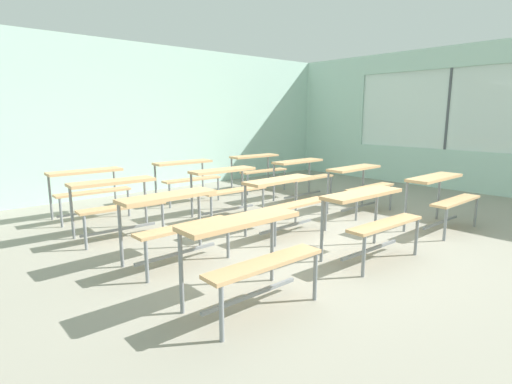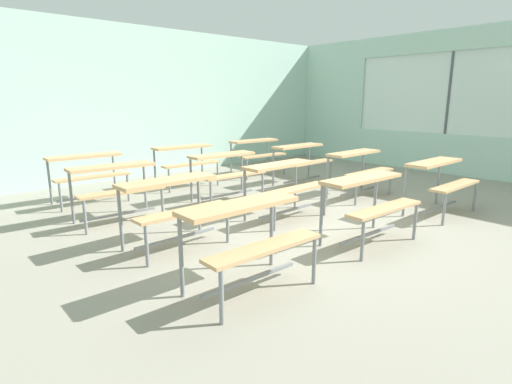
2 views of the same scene
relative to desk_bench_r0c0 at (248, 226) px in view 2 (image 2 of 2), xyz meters
name	(u,v)px [view 2 (image 2 of 2)]	position (x,y,z in m)	size (l,w,h in m)	color
ground	(307,225)	(1.76, 0.89, -0.59)	(10.00, 9.00, 0.05)	gray
wall_back	(143,103)	(1.76, 5.39, 0.94)	(10.00, 0.12, 3.00)	silver
wall_right	(480,106)	(6.76, 0.76, 0.88)	(0.12, 9.00, 3.00)	silver
desk_bench_r0c0	(248,226)	(0.00, 0.00, 0.00)	(1.11, 0.60, 0.74)	tan
desk_bench_r0c1	(369,194)	(1.76, -0.01, 0.00)	(1.12, 0.63, 0.74)	tan
desk_bench_r0c2	(441,174)	(3.52, -0.01, 0.00)	(1.10, 0.59, 0.74)	tan
desk_bench_r1c0	(173,197)	(0.05, 1.31, 0.00)	(1.12, 0.62, 0.74)	tan
desk_bench_r1c1	(285,177)	(1.73, 1.28, 0.00)	(1.11, 0.62, 0.74)	tan
desk_bench_r1c2	(359,163)	(3.51, 1.33, 0.00)	(1.11, 0.61, 0.74)	tan
desk_bench_r2c0	(115,180)	(-0.04, 2.64, 0.00)	(1.13, 0.64, 0.74)	tan
desk_bench_r2c1	(226,166)	(1.73, 2.57, 0.00)	(1.12, 0.62, 0.74)	tan
desk_bench_r2c2	(302,155)	(3.53, 2.61, 0.00)	(1.11, 0.60, 0.74)	tan
desk_bench_r3c0	(87,167)	(0.03, 3.88, 0.00)	(1.11, 0.62, 0.74)	tan
desk_bench_r3c1	(185,156)	(1.80, 3.91, 0.00)	(1.12, 0.64, 0.74)	tan
desk_bench_r3c2	(257,149)	(3.54, 3.88, 0.00)	(1.13, 0.65, 0.74)	tan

